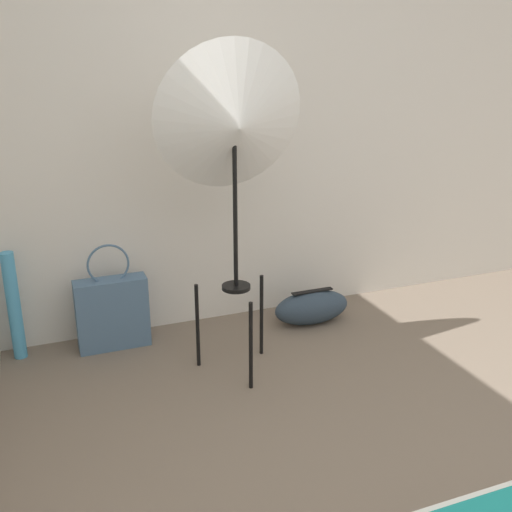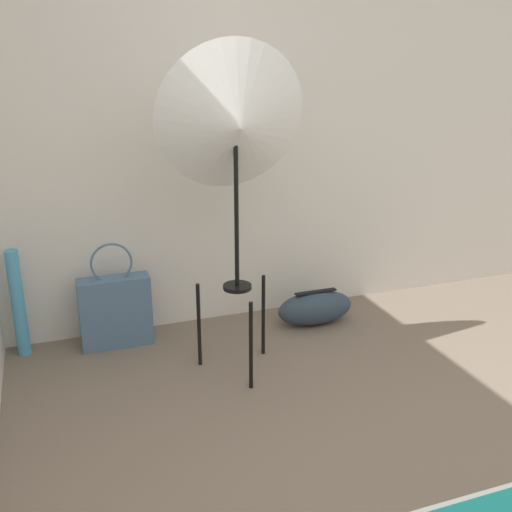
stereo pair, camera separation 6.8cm
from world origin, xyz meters
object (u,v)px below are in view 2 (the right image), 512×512
at_px(tote_bag, 115,310).
at_px(duffel_bag, 315,308).
at_px(photo_umbrella, 235,125).
at_px(paper_roll, 18,304).

distance_m(tote_bag, duffel_bag, 1.18).
bearing_deg(photo_umbrella, tote_bag, 139.41).
xyz_separation_m(duffel_bag, paper_roll, (-1.67, 0.19, 0.20)).
xyz_separation_m(tote_bag, duffel_bag, (1.17, -0.13, -0.11)).
bearing_deg(tote_bag, duffel_bag, -6.21).
distance_m(photo_umbrella, duffel_bag, 1.35).
height_order(photo_umbrella, duffel_bag, photo_umbrella).
distance_m(photo_umbrella, tote_bag, 1.28).
height_order(duffel_bag, paper_roll, paper_roll).
distance_m(photo_umbrella, paper_roll, 1.53).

